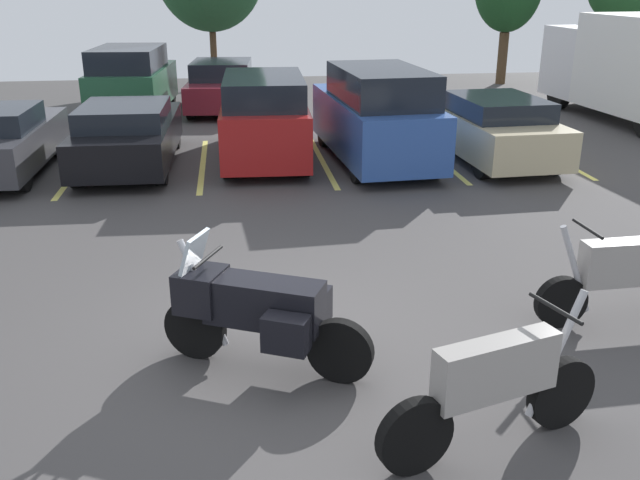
{
  "coord_description": "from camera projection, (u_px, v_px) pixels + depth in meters",
  "views": [
    {
      "loc": [
        -0.4,
        -6.83,
        3.81
      ],
      "look_at": [
        0.65,
        1.29,
        0.7
      ],
      "focal_mm": 39.0,
      "sensor_mm": 36.0,
      "label": 1
    }
  ],
  "objects": [
    {
      "name": "ground",
      "position": [
        277.0,
        346.0,
        7.75
      ],
      "size": [
        44.0,
        44.0,
        0.1
      ],
      "primitive_type": "cube",
      "color": "#423F3F"
    },
    {
      "name": "motorcycle_touring",
      "position": [
        256.0,
        309.0,
        7.02
      ],
      "size": [
        2.11,
        1.28,
        1.41
      ],
      "color": "black",
      "rests_on": "ground"
    },
    {
      "name": "motorcycle_second",
      "position": [
        631.0,
        274.0,
        8.01
      ],
      "size": [
        2.3,
        0.62,
        1.25
      ],
      "color": "black",
      "rests_on": "ground"
    },
    {
      "name": "motorcycle_third",
      "position": [
        496.0,
        388.0,
        5.81
      ],
      "size": [
        2.14,
        0.84,
        1.33
      ],
      "color": "black",
      "rests_on": "ground"
    },
    {
      "name": "parking_stripes",
      "position": [
        203.0,
        164.0,
        15.07
      ],
      "size": [
        15.8,
        4.64,
        0.01
      ],
      "color": "#EAE066",
      "rests_on": "ground"
    },
    {
      "name": "car_black",
      "position": [
        128.0,
        135.0,
        14.67
      ],
      "size": [
        1.93,
        4.67,
        1.38
      ],
      "color": "black",
      "rests_on": "ground"
    },
    {
      "name": "car_red",
      "position": [
        264.0,
        118.0,
        15.13
      ],
      "size": [
        1.96,
        4.61,
        1.88
      ],
      "color": "maroon",
      "rests_on": "ground"
    },
    {
      "name": "car_blue",
      "position": [
        376.0,
        116.0,
        14.93
      ],
      "size": [
        2.13,
        4.96,
        2.06
      ],
      "color": "#2D519E",
      "rests_on": "ground"
    },
    {
      "name": "car_champagne",
      "position": [
        490.0,
        127.0,
        15.3
      ],
      "size": [
        2.03,
        4.73,
        1.42
      ],
      "color": "#C1B289",
      "rests_on": "ground"
    },
    {
      "name": "car_far_green",
      "position": [
        132.0,
        80.0,
        20.41
      ],
      "size": [
        2.28,
        4.42,
        1.94
      ],
      "color": "#235638",
      "rests_on": "ground"
    },
    {
      "name": "car_far_maroon",
      "position": [
        222.0,
        86.0,
        21.05
      ],
      "size": [
        2.22,
        4.58,
        1.47
      ],
      "color": "maroon",
      "rests_on": "ground"
    }
  ]
}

